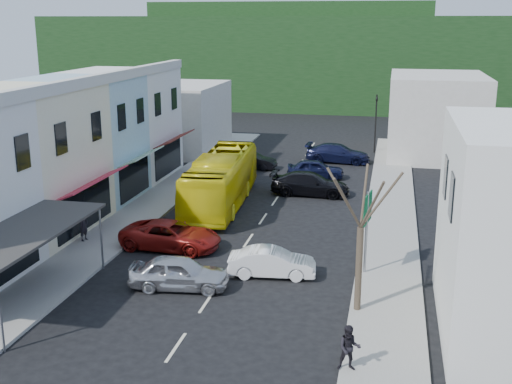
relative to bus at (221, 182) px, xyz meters
name	(u,v)px	position (x,y,z in m)	size (l,w,h in m)	color
ground	(230,267)	(3.21, -10.32, -1.55)	(120.00, 120.00, 0.00)	black
sidewalk_left	(157,202)	(-4.29, -0.32, -1.48)	(3.00, 52.00, 0.15)	gray
sidewalk_right	(390,216)	(10.71, -0.32, -1.48)	(3.00, 52.00, 0.15)	gray
shopfront_row	(42,155)	(-9.28, -5.32, 2.45)	(8.25, 30.00, 8.00)	silver
distant_block_left	(175,117)	(-8.79, 16.68, 1.45)	(8.00, 10.00, 6.00)	#B7B2A8
distant_block_right	(436,115)	(14.21, 19.68, 1.95)	(8.00, 12.00, 7.00)	#B7B2A8
hillside	(333,55)	(1.76, 54.77, 5.18)	(80.00, 26.00, 14.00)	black
bus	(221,182)	(0.00, 0.00, 0.00)	(2.50, 11.60, 3.10)	yellow
car_silver	(179,274)	(1.63, -13.20, -0.85)	(1.80, 4.40, 1.40)	silver
car_white	(272,262)	(5.39, -10.94, -0.85)	(1.80, 4.40, 1.40)	silver
car_red	(171,236)	(-0.45, -8.40, -0.85)	(1.90, 4.60, 1.40)	maroon
car_black_near	(310,185)	(5.27, 3.69, -0.85)	(1.84, 4.50, 1.40)	black
car_navy_mid	(315,169)	(5.05, 8.44, -0.85)	(1.80, 4.40, 1.40)	black
car_black_far	(251,160)	(-0.38, 10.58, -0.85)	(1.80, 4.40, 1.40)	black
car_navy_far	(338,154)	(6.20, 14.45, -0.85)	(1.84, 4.50, 1.40)	black
pedestrian_left	(84,225)	(-5.29, -8.53, -0.55)	(0.60, 0.40, 1.70)	black
pedestrian_right	(349,347)	(9.51, -18.79, -0.55)	(0.70, 0.44, 1.70)	black
direction_sign	(366,234)	(9.61, -9.91, 0.47)	(0.49, 1.82, 4.03)	#075B2C
street_tree	(361,227)	(9.51, -13.99, 2.11)	(2.34, 2.34, 7.31)	#362B21
traffic_signal	(376,124)	(9.06, 19.33, 1.05)	(0.82, 1.15, 5.19)	black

